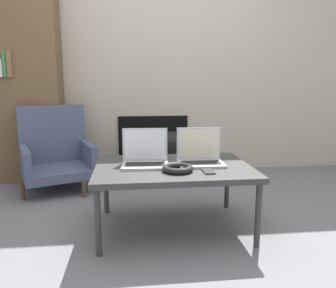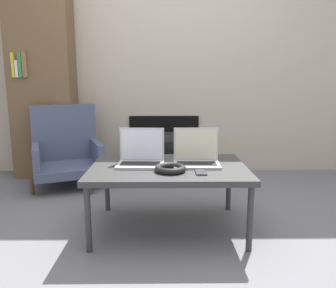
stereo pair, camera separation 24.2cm
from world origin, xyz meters
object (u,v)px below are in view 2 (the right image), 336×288
object	(u,v)px
phone	(201,172)
tv	(164,155)
armchair	(66,149)
laptop_left	(141,156)
headphones	(170,168)
laptop_right	(196,156)

from	to	relation	value
phone	tv	size ratio (longest dim) A/B	0.26
armchair	phone	bearing A→B (deg)	-66.93
laptop_left	phone	bearing A→B (deg)	-25.88
headphones	tv	size ratio (longest dim) A/B	0.38
laptop_right	tv	world-z (taller)	laptop_right
headphones	phone	world-z (taller)	headphones
phone	headphones	bearing A→B (deg)	170.10
phone	armchair	bearing A→B (deg)	134.36
phone	tv	bearing A→B (deg)	98.81
headphones	armchair	distance (m)	1.52
headphones	armchair	world-z (taller)	armchair
laptop_left	headphones	world-z (taller)	laptop_left
tv	laptop_right	bearing A→B (deg)	-80.06
laptop_left	armchair	xyz separation A→B (m)	(-0.79, 0.98, -0.15)
laptop_left	tv	xyz separation A→B (m)	(0.15, 1.23, -0.27)
headphones	phone	bearing A→B (deg)	-9.90
laptop_left	tv	distance (m)	1.27
laptop_left	armchair	size ratio (longest dim) A/B	0.40
laptop_left	armchair	bearing A→B (deg)	131.69
laptop_right	phone	xyz separation A→B (m)	(0.01, -0.21, -0.05)
laptop_right	headphones	xyz separation A→B (m)	(-0.18, -0.17, -0.04)
laptop_right	headphones	distance (m)	0.25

